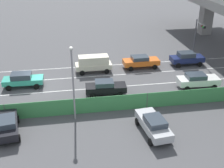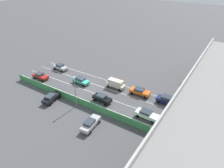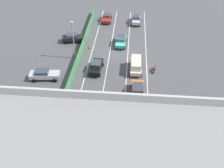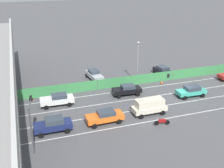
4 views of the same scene
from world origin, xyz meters
name	(u,v)px [view 1 (image 1 of 4)]	position (x,y,z in m)	size (l,w,h in m)	color
ground_plane	(38,86)	(0.00, 0.00, 0.00)	(300.00, 300.00, 0.00)	#4C4C4F
lane_line_left_edge	(73,67)	(-5.01, 4.20, 0.00)	(0.14, 44.39, 0.01)	silver
lane_line_mid_left	(74,78)	(-1.67, 4.20, 0.00)	(0.14, 44.39, 0.01)	silver
lane_line_mid_right	(76,90)	(1.67, 4.20, 0.00)	(0.14, 44.39, 0.01)	silver
lane_line_right_edge	(78,104)	(5.01, 4.20, 0.00)	(0.14, 44.39, 0.01)	silver
green_fence	(79,106)	(6.87, 4.20, 0.82)	(0.10, 40.49, 1.64)	#3D8E4C
car_sedan_white	(198,80)	(3.32, 17.81, 0.92)	(2.18, 4.70, 1.65)	white
car_taxi_teal	(23,79)	(-0.18, -1.64, 0.92)	(2.08, 4.50, 1.65)	teal
car_van_cream	(94,63)	(-3.14, 6.77, 1.21)	(2.02, 4.54, 2.12)	beige
car_taxi_orange	(141,61)	(-3.46, 13.00, 0.91)	(2.09, 4.70, 1.62)	orange
car_sedan_black	(105,87)	(3.39, 7.31, 0.91)	(2.16, 4.43, 1.63)	black
car_sedan_navy	(187,58)	(-3.48, 19.33, 0.96)	(2.04, 4.40, 1.76)	navy
motorcycle	(89,60)	(-6.25, 6.54, 0.46)	(0.65, 1.93, 0.93)	black
parked_sedan_dark	(7,125)	(9.17, -2.06, 0.91)	(4.64, 2.48, 1.64)	black
parked_wagon_silver	(154,124)	(11.24, 10.26, 0.92)	(4.84, 2.31, 1.67)	#B2B5B7
traffic_light	(198,32)	(-5.85, 21.68, 3.74)	(3.45, 0.73, 5.25)	#47474C
street_lamp	(73,77)	(7.66, 3.79, 4.27)	(0.60, 0.36, 7.03)	gray
traffic_cone	(36,109)	(5.69, 0.13, 0.28)	(0.47, 0.47, 0.60)	orange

